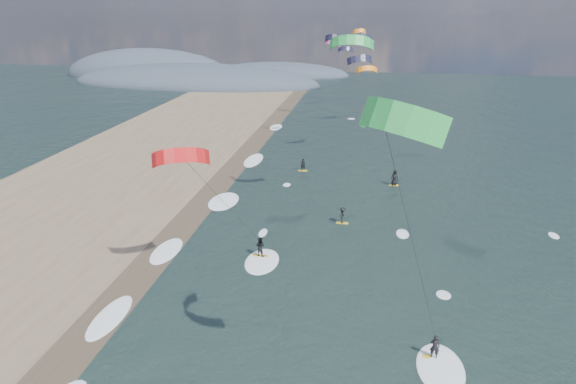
# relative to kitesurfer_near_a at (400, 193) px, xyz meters

# --- Properties ---
(wet_sand_strip) EXTENTS (3.00, 240.00, 0.00)m
(wet_sand_strip) POSITION_rel_kitesurfer_near_a_xyz_m (-17.42, 9.24, -11.70)
(wet_sand_strip) COLOR #382D23
(wet_sand_strip) RESTS_ON ground
(coastal_hills) EXTENTS (80.00, 41.00, 15.00)m
(coastal_hills) POSITION_rel_kitesurfer_near_a_xyz_m (-50.26, 107.10, -11.71)
(coastal_hills) COLOR #3D4756
(coastal_hills) RESTS_ON ground
(kitesurfer_near_a) EXTENTS (7.50, 9.16, 16.05)m
(kitesurfer_near_a) POSITION_rel_kitesurfer_near_a_xyz_m (0.00, 0.00, 0.00)
(kitesurfer_near_a) COLOR gold
(kitesurfer_near_a) RESTS_ON ground
(kitesurfer_near_b) EXTENTS (7.04, 8.71, 11.29)m
(kitesurfer_near_b) POSITION_rel_kitesurfer_near_a_xyz_m (-11.56, 10.45, -4.78)
(kitesurfer_near_b) COLOR gold
(kitesurfer_near_b) RESTS_ON ground
(far_kitesurfers) EXTENTS (11.77, 14.91, 1.76)m
(far_kitesurfers) POSITION_rel_kitesurfer_near_a_xyz_m (-2.10, 28.76, -10.88)
(far_kitesurfers) COLOR gold
(far_kitesurfers) RESTS_ON ground
(bg_kite_field) EXTENTS (9.73, 67.43, 8.05)m
(bg_kite_field) POSITION_rel_kitesurfer_near_a_xyz_m (-4.25, 57.96, 1.31)
(bg_kite_field) COLOR #D83F8C
(bg_kite_field) RESTS_ON ground
(shoreline_surf) EXTENTS (2.40, 79.40, 0.11)m
(shoreline_surf) POSITION_rel_kitesurfer_near_a_xyz_m (-16.22, 13.99, -11.71)
(shoreline_surf) COLOR white
(shoreline_surf) RESTS_ON ground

